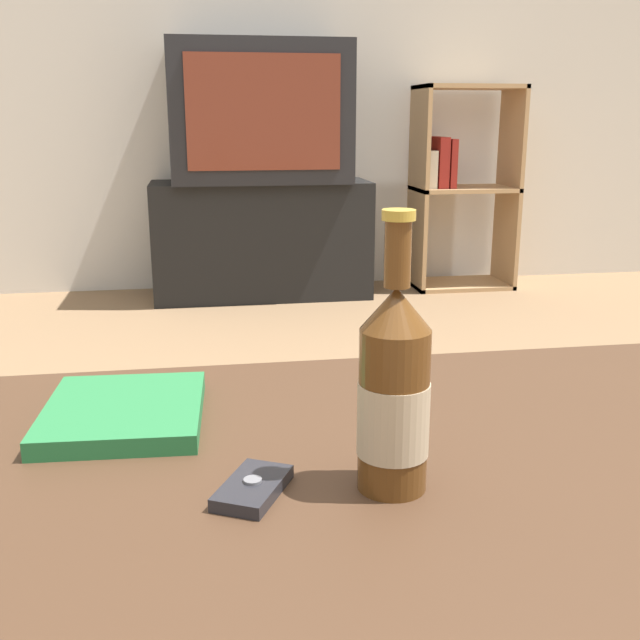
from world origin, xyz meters
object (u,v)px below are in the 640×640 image
Objects in this scene: television at (259,113)px; cell_phone at (253,488)px; bookshelf at (459,184)px; beer_bottle at (394,393)px; table_book at (124,412)px; tv_stand at (262,240)px.

cell_phone is (-0.25, -2.81, -0.38)m from television.
bookshelf is at bearing 2.96° from television.
beer_bottle reaches higher than table_book.
bookshelf is 2.98m from table_book.
cell_phone is (-0.25, -2.81, 0.20)m from tv_stand.
bookshelf reaches higher than cell_phone.
cell_phone is 0.26m from table_book.
tv_stand is 1.01m from bookshelf.
bookshelf is 3.07m from beer_bottle.
tv_stand is 2.83m from cell_phone.
bookshelf is 3.11m from cell_phone.
beer_bottle is at bearing 24.35° from cell_phone.
television reaches higher than tv_stand.
television is 2.78× the size of beer_bottle.
table_book is at bearing 151.21° from cell_phone.
beer_bottle is at bearing -34.75° from table_book.
tv_stand is at bearing 112.15° from cell_phone.
tv_stand is 4.36× the size of table_book.
tv_stand is at bearing -177.27° from bookshelf.
cell_phone is at bearing -95.11° from tv_stand.
table_book is (-1.37, -2.64, -0.04)m from bookshelf.
television is at bearing 112.14° from cell_phone.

